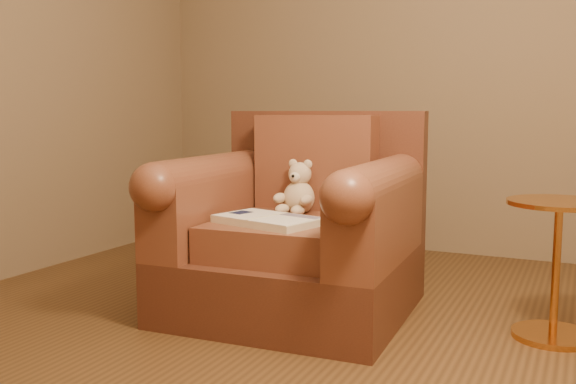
% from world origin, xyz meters
% --- Properties ---
extents(floor, '(4.00, 4.00, 0.00)m').
position_xyz_m(floor, '(0.00, 0.00, 0.00)').
color(floor, brown).
rests_on(floor, ground).
extents(armchair, '(1.13, 1.08, 0.98)m').
position_xyz_m(armchair, '(-0.22, 0.37, 0.38)').
color(armchair, '#542B1C').
rests_on(armchair, floor).
extents(teddy_bear, '(0.20, 0.23, 0.28)m').
position_xyz_m(teddy_bear, '(-0.25, 0.46, 0.57)').
color(teddy_bear, beige).
rests_on(teddy_bear, armchair).
extents(guidebook, '(0.51, 0.38, 0.04)m').
position_xyz_m(guidebook, '(-0.24, 0.12, 0.49)').
color(guidebook, beige).
rests_on(guidebook, armchair).
extents(side_table, '(0.43, 0.43, 0.60)m').
position_xyz_m(side_table, '(0.96, 0.47, 0.32)').
color(side_table, '#CD8438').
rests_on(side_table, floor).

